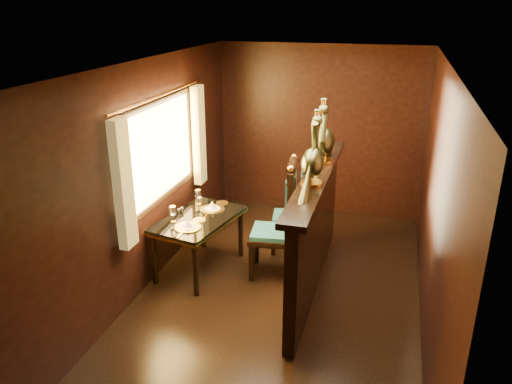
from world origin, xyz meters
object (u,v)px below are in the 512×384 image
dining_table (198,223)px  peacock_right (325,129)px  chair_right (298,204)px  peacock_left (313,150)px  chair_left (284,216)px

dining_table → peacock_right: bearing=27.0°
dining_table → chair_right: (1.03, 0.81, 0.03)m
peacock_right → dining_table: bearing=-164.3°
dining_table → chair_right: chair_right is taller
dining_table → peacock_left: peacock_left is taller
peacock_left → dining_table: bearing=164.7°
chair_right → peacock_left: 1.63m
chair_left → peacock_left: size_ratio=1.99×
dining_table → chair_left: 1.01m
dining_table → peacock_right: size_ratio=1.69×
chair_right → peacock_left: bearing=-83.2°
peacock_left → peacock_right: 0.76m
peacock_left → peacock_right: size_ratio=0.95×
chair_right → peacock_right: (0.35, -0.42, 1.09)m
dining_table → chair_left: bearing=20.6°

